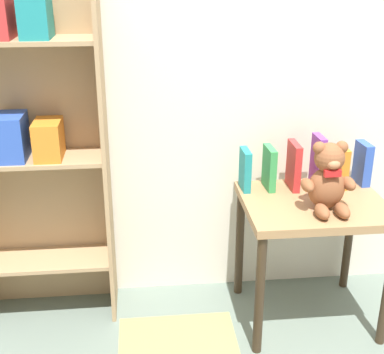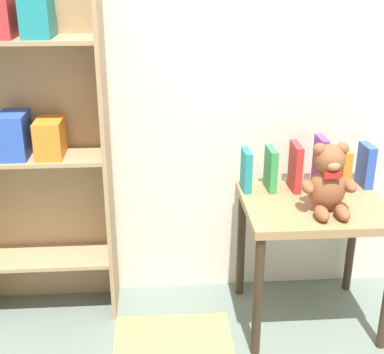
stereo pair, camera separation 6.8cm
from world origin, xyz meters
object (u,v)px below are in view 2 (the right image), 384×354
(display_table, at_px, (313,221))
(teddy_bear, at_px, (329,181))
(book_standing_green, at_px, (271,169))
(book_standing_purple, at_px, (320,163))
(book_standing_orange, at_px, (344,169))
(book_standing_red, at_px, (295,167))
(bookshelf_side, at_px, (35,136))
(book_standing_teal, at_px, (246,170))
(book_standing_blue, at_px, (366,165))

(display_table, xyz_separation_m, teddy_bear, (0.02, -0.08, 0.22))
(book_standing_green, distance_m, book_standing_purple, 0.22)
(teddy_bear, relative_size, book_standing_orange, 1.57)
(display_table, distance_m, book_standing_red, 0.26)
(bookshelf_side, height_order, book_standing_purple, bookshelf_side)
(teddy_bear, distance_m, book_standing_red, 0.25)
(bookshelf_side, bearing_deg, display_table, -9.51)
(book_standing_red, bearing_deg, display_table, -70.03)
(book_standing_red, relative_size, book_standing_purple, 0.88)
(teddy_bear, distance_m, book_standing_teal, 0.38)
(display_table, relative_size, book_standing_green, 3.15)
(display_table, bearing_deg, book_standing_red, 109.49)
(book_standing_red, bearing_deg, book_standing_green, 177.47)
(book_standing_green, xyz_separation_m, book_standing_red, (0.11, -0.01, 0.01))
(display_table, height_order, book_standing_orange, book_standing_orange)
(book_standing_orange, bearing_deg, teddy_bear, -119.53)
(bookshelf_side, relative_size, book_standing_green, 7.96)
(book_standing_purple, bearing_deg, book_standing_red, 179.99)
(book_standing_teal, distance_m, book_standing_orange, 0.44)
(bookshelf_side, height_order, book_standing_blue, bookshelf_side)
(teddy_bear, height_order, book_standing_red, teddy_bear)
(bookshelf_side, distance_m, book_standing_green, 1.04)
(bookshelf_side, xyz_separation_m, book_standing_green, (1.03, -0.04, -0.16))
(book_standing_red, bearing_deg, book_standing_blue, 3.52)
(book_standing_green, height_order, book_standing_blue, book_standing_blue)
(book_standing_green, bearing_deg, teddy_bear, -55.10)
(book_standing_blue, bearing_deg, display_table, -150.54)
(book_standing_teal, bearing_deg, book_standing_green, -1.76)
(teddy_bear, relative_size, book_standing_purple, 1.22)
(book_standing_blue, bearing_deg, book_standing_orange, -169.45)
(book_standing_orange, bearing_deg, book_standing_teal, -179.10)
(book_standing_teal, xyz_separation_m, book_standing_red, (0.22, -0.01, 0.01))
(bookshelf_side, relative_size, book_standing_purple, 6.41)
(display_table, distance_m, teddy_bear, 0.24)
(book_standing_green, relative_size, book_standing_purple, 0.80)
(book_standing_teal, xyz_separation_m, book_standing_orange, (0.44, -0.01, 0.00))
(book_standing_green, distance_m, book_standing_orange, 0.33)
(book_standing_red, bearing_deg, teddy_bear, -72.08)
(book_standing_red, xyz_separation_m, book_standing_orange, (0.22, -0.01, -0.01))
(book_standing_teal, relative_size, book_standing_green, 0.96)
(book_standing_teal, relative_size, book_standing_blue, 0.95)
(book_standing_green, height_order, book_standing_red, book_standing_red)
(teddy_bear, distance_m, book_standing_green, 0.31)
(display_table, xyz_separation_m, book_standing_green, (-0.16, 0.16, 0.19))
(teddy_bear, bearing_deg, bookshelf_side, 166.91)
(book_standing_blue, bearing_deg, book_standing_purple, -178.57)
(book_standing_blue, bearing_deg, bookshelf_side, 176.25)
(book_standing_orange, xyz_separation_m, book_standing_blue, (0.11, 0.03, 0.00))
(book_standing_teal, xyz_separation_m, book_standing_blue, (0.55, 0.01, 0.00))
(book_standing_green, bearing_deg, book_standing_blue, -0.76)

